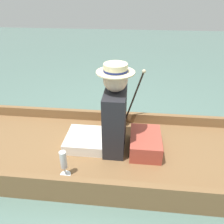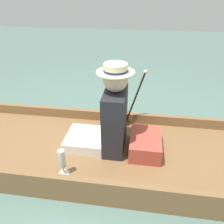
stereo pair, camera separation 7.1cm
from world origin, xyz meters
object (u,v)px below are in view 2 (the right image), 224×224
Objects in this scene: walking_cane at (137,94)px; seated_person at (109,118)px; wine_glass at (62,160)px; teddy_bear at (118,113)px.

seated_person is at bearing 149.81° from walking_cane.
walking_cane is at bearing -33.87° from wine_glass.
seated_person is 2.30× the size of teddy_bear.
seated_person reaches higher than teddy_bear.
wine_glass is at bearing 154.93° from teddy_bear.
teddy_bear is 1.47× the size of wine_glass.
wine_glass is at bearing 150.97° from seated_person.
walking_cane is at bearing -22.13° from seated_person.
teddy_bear is at bearing 0.90° from seated_person.
seated_person is at bearing 172.84° from teddy_bear.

